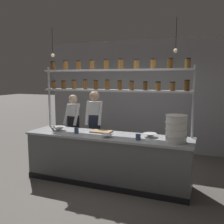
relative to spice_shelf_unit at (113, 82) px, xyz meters
The scene contains 14 objects.
ground_plane 1.92m from the spice_shelf_unit, 90.03° to the right, with size 40.00×40.00×0.00m, color #5B5651.
back_wall 2.18m from the spice_shelf_unit, 90.00° to the left, with size 5.55×0.12×2.99m, color #939399.
prep_counter 1.47m from the spice_shelf_unit, 90.03° to the right, with size 3.15×0.76×0.92m.
spice_shelf_unit is the anchor object (origin of this frame).
chef_left 1.63m from the spice_shelf_unit, 157.63° to the left, with size 0.39×0.30×1.59m.
chef_center 1.17m from the spice_shelf_unit, 146.57° to the left, with size 0.40×0.32×1.69m.
container_stack 1.53m from the spice_shelf_unit, 18.18° to the right, with size 0.36×0.36×0.46m.
cutting_board 0.99m from the spice_shelf_unit, 142.51° to the right, with size 0.40×0.26×0.02m.
prep_bowl_near_left 1.45m from the spice_shelf_unit, 162.39° to the right, with size 0.28×0.28×0.08m.
prep_bowl_center_front 1.09m from the spice_shelf_unit, 80.73° to the right, with size 0.21×0.21×0.06m.
prep_bowl_center_back 1.25m from the spice_shelf_unit, 15.13° to the right, with size 0.25×0.25×0.07m.
serving_cup_front 1.23m from the spice_shelf_unit, 37.47° to the right, with size 0.09×0.09×0.10m.
serving_cup_by_board 1.18m from the spice_shelf_unit, 143.31° to the right, with size 0.08×0.08×0.11m.
pendant_light_row 0.63m from the spice_shelf_unit, 84.93° to the right, with size 2.42×0.07×0.56m.
Camera 1 is at (1.75, -4.21, 1.98)m, focal length 40.00 mm.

